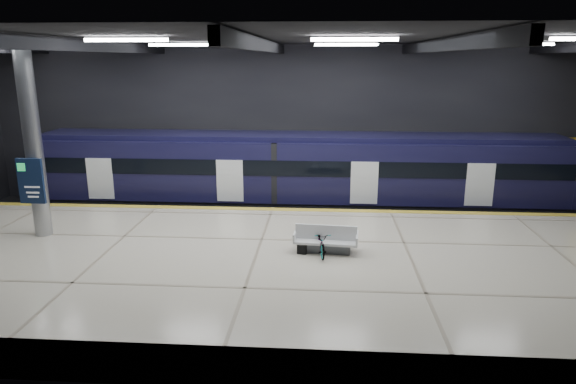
{
  "coord_description": "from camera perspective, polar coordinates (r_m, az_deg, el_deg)",
  "views": [
    {
      "loc": [
        2.12,
        -18.1,
        7.33
      ],
      "look_at": [
        0.77,
        1.5,
        2.2
      ],
      "focal_mm": 32.0,
      "sensor_mm": 36.0,
      "label": 1
    }
  ],
  "objects": [
    {
      "name": "info_column",
      "position": [
        20.05,
        -26.51,
        4.88
      ],
      "size": [
        0.9,
        0.78,
        6.9
      ],
      "color": "#9EA0A5",
      "rests_on": "platform"
    },
    {
      "name": "bench",
      "position": [
        17.11,
        4.22,
        -5.59
      ],
      "size": [
        2.17,
        1.05,
        0.93
      ],
      "rotation": [
        0.0,
        0.0,
        -0.09
      ],
      "color": "#595B60",
      "rests_on": "platform"
    },
    {
      "name": "rails",
      "position": [
        24.78,
        -1.13,
        -2.38
      ],
      "size": [
        30.0,
        1.52,
        0.16
      ],
      "color": "gray",
      "rests_on": "ground"
    },
    {
      "name": "pannier_bag",
      "position": [
        16.95,
        1.56,
        -6.3
      ],
      "size": [
        0.33,
        0.24,
        0.35
      ],
      "primitive_type": "cube",
      "rotation": [
        0.0,
        0.0,
        -0.21
      ],
      "color": "black",
      "rests_on": "platform"
    },
    {
      "name": "platform",
      "position": [
        17.14,
        -3.51,
        -8.69
      ],
      "size": [
        30.0,
        11.0,
        1.1
      ],
      "primitive_type": "cube",
      "color": "beige",
      "rests_on": "ground"
    },
    {
      "name": "ground",
      "position": [
        19.64,
        -2.55,
        -7.29
      ],
      "size": [
        30.0,
        30.0,
        0.0
      ],
      "primitive_type": "plane",
      "color": "black",
      "rests_on": "ground"
    },
    {
      "name": "safety_strip",
      "position": [
        21.86,
        -1.78,
        -1.91
      ],
      "size": [
        30.0,
        0.4,
        0.01
      ],
      "primitive_type": "cube",
      "color": "gold",
      "rests_on": "platform"
    },
    {
      "name": "bicycle",
      "position": [
        16.86,
        3.62,
        -5.62
      ],
      "size": [
        0.79,
        1.6,
        0.8
      ],
      "primitive_type": "imported",
      "rotation": [
        0.0,
        0.0,
        0.18
      ],
      "color": "#99999E",
      "rests_on": "platform"
    },
    {
      "name": "room_shell",
      "position": [
        18.3,
        -2.76,
        9.57
      ],
      "size": [
        30.1,
        16.1,
        8.05
      ],
      "color": "black",
      "rests_on": "ground"
    },
    {
      "name": "train",
      "position": [
        24.19,
        5.38,
        1.98
      ],
      "size": [
        29.4,
        2.84,
        3.79
      ],
      "color": "black",
      "rests_on": "ground"
    }
  ]
}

